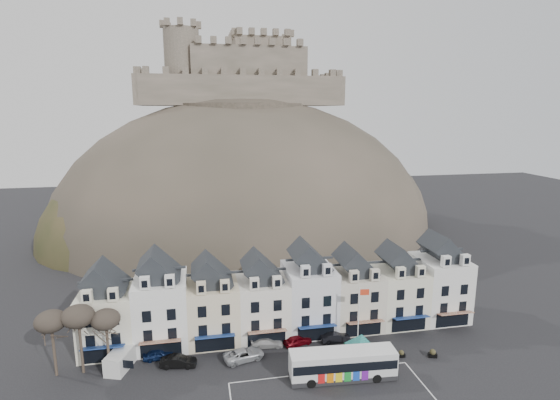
# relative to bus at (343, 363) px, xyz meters

# --- Properties ---
(coach_bay_markings) EXTENTS (22.00, 7.50, 0.01)m
(coach_bay_markings) POSITION_rel_bus_xyz_m (-2.23, -2.20, -1.94)
(coach_bay_markings) COLOR silver
(coach_bay_markings) RESTS_ON ground
(townhouse_terrace) EXTENTS (54.40, 9.35, 11.80)m
(townhouse_terrace) POSITION_rel_bus_xyz_m (-4.09, 12.52, 3.35)
(townhouse_terrace) COLOR white
(townhouse_terrace) RESTS_ON ground
(castle_hill) EXTENTS (100.00, 76.00, 68.00)m
(castle_hill) POSITION_rel_bus_xyz_m (-2.98, 65.50, -1.84)
(castle_hill) COLOR #39352C
(castle_hill) RESTS_ON ground
(castle) EXTENTS (50.20, 22.20, 22.00)m
(castle) POSITION_rel_bus_xyz_m (-3.73, 72.48, 38.25)
(castle) COLOR brown
(castle) RESTS_ON ground
(tree_left_far) EXTENTS (3.61, 3.61, 8.24)m
(tree_left_far) POSITION_rel_bus_xyz_m (-33.23, 7.05, 4.95)
(tree_left_far) COLOR #3B2F25
(tree_left_far) RESTS_ON ground
(tree_left_mid) EXTENTS (3.78, 3.78, 8.64)m
(tree_left_mid) POSITION_rel_bus_xyz_m (-30.23, 7.05, 5.30)
(tree_left_mid) COLOR #3B2F25
(tree_left_mid) RESTS_ON ground
(tree_left_near) EXTENTS (3.43, 3.43, 7.84)m
(tree_left_near) POSITION_rel_bus_xyz_m (-27.23, 7.05, 4.61)
(tree_left_near) COLOR #3B2F25
(tree_left_near) RESTS_ON ground
(bus) EXTENTS (12.63, 3.75, 3.52)m
(bus) POSITION_rel_bus_xyz_m (0.00, 0.00, 0.00)
(bus) COLOR #262628
(bus) RESTS_ON ground
(bus_shelter) EXTENTS (6.33, 6.33, 4.06)m
(bus_shelter) POSITION_rel_bus_xyz_m (3.18, 2.28, 1.21)
(bus_shelter) COLOR black
(bus_shelter) RESTS_ON ground
(red_buoy) EXTENTS (1.52, 1.52, 1.88)m
(red_buoy) POSITION_rel_bus_xyz_m (6.11, 1.63, -0.98)
(red_buoy) COLOR black
(red_buoy) RESTS_ON ground
(flagpole) EXTENTS (1.30, 0.25, 9.01)m
(flagpole) POSITION_rel_bus_xyz_m (3.87, 5.00, 3.20)
(flagpole) COLOR silver
(flagpole) RESTS_ON ground
(white_van) EXTENTS (3.70, 5.46, 2.29)m
(white_van) POSITION_rel_bus_xyz_m (-25.83, 7.34, -0.80)
(white_van) COLOR silver
(white_van) RESTS_ON ground
(planter_west) EXTENTS (1.20, 0.83, 1.10)m
(planter_west) POSITION_rel_bus_xyz_m (12.77, 2.02, -1.42)
(planter_west) COLOR black
(planter_west) RESTS_ON ground
(planter_east) EXTENTS (0.95, 0.67, 0.95)m
(planter_east) POSITION_rel_bus_xyz_m (8.86, 2.79, -1.49)
(planter_east) COLOR black
(planter_east) RESTS_ON ground
(car_navy) EXTENTS (3.87, 1.77, 1.29)m
(car_navy) POSITION_rel_bus_xyz_m (-21.59, 8.28, -1.30)
(car_navy) COLOR #0D1C43
(car_navy) RESTS_ON ground
(car_black) EXTENTS (4.58, 2.16, 1.45)m
(car_black) POSITION_rel_bus_xyz_m (-19.03, 6.05, -1.22)
(car_black) COLOR black
(car_black) RESTS_ON ground
(car_silver) EXTENTS (5.50, 3.58, 1.43)m
(car_silver) POSITION_rel_bus_xyz_m (-10.96, 6.05, -1.23)
(car_silver) COLOR #B0B4B9
(car_silver) RESTS_ON ground
(car_white) EXTENTS (4.48, 2.05, 1.27)m
(car_white) POSITION_rel_bus_xyz_m (-7.60, 8.55, -1.31)
(car_white) COLOR #BDBDBD
(car_white) RESTS_ON ground
(car_maroon) EXTENTS (4.16, 2.52, 1.32)m
(car_maroon) POSITION_rel_bus_xyz_m (-3.43, 8.24, -1.28)
(car_maroon) COLOR #5C050C
(car_maroon) RESTS_ON ground
(car_charcoal) EXTENTS (4.06, 1.54, 1.32)m
(car_charcoal) POSITION_rel_bus_xyz_m (1.78, 8.09, -1.28)
(car_charcoal) COLOR black
(car_charcoal) RESTS_ON ground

